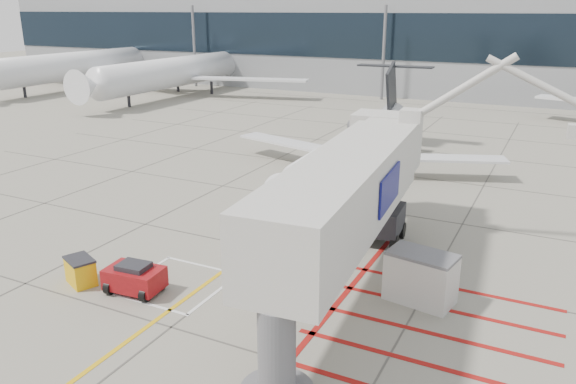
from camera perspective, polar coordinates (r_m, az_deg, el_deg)
The scene contains 13 objects.
ground_plane at distance 25.25m, azimuth -6.17°, elevation -9.23°, with size 260.00×260.00×0.00m, color gray.
regional_jet at distance 37.99m, azimuth 5.62°, elevation 5.87°, with size 21.43×27.03×7.08m, color silver, non-canonical shape.
jet_bridge at distance 22.51m, azimuth 5.77°, elevation -1.43°, with size 9.62×20.31×8.12m, color beige, non-canonical shape.
pushback_tug at distance 25.00m, azimuth -15.33°, elevation -8.33°, with size 2.39×1.49×1.39m, color maroon, non-canonical shape.
spill_bin at distance 26.46m, azimuth -20.32°, elevation -7.53°, with size 1.41×0.94×1.22m, color #E2A90C, non-canonical shape.
baggage_cart at distance 30.81m, azimuth 1.68°, elevation -2.76°, with size 1.81×1.14×1.14m, color #5C5B60, non-canonical shape.
ground_power_unit at distance 23.90m, azimuth 13.34°, elevation -8.44°, with size 2.70×1.57×2.13m, color beige, non-canonical shape.
cone_nose at distance 31.40m, azimuth -3.33°, elevation -3.02°, with size 0.35×0.35×0.49m, color orange.
cone_side at distance 29.30m, azimuth 6.54°, elevation -4.72°, with size 0.35×0.35×0.48m, color #F64B0C.
terminal_building at distance 88.89m, azimuth 25.72°, elevation 13.49°, with size 180.00×28.00×14.00m, color gray.
terminal_glass_band at distance 74.82m, azimuth 25.46°, elevation 13.74°, with size 180.00×0.10×6.00m, color black.
bg_aircraft_a at distance 92.84m, azimuth -19.72°, elevation 13.74°, with size 36.39×40.43×12.13m, color silver, non-canonical shape.
bg_aircraft_b at distance 80.98m, azimuth -10.49°, elevation 13.84°, with size 35.29×39.21×11.76m, color silver, non-canonical shape.
Camera 1 is at (12.34, -18.75, 11.57)m, focal length 35.00 mm.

